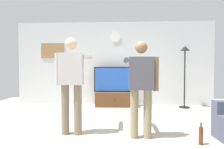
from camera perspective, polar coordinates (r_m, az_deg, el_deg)
ground_plane at (r=3.51m, az=-1.20°, el=-18.14°), size 8.40×8.40×0.00m
back_wall at (r=6.24m, az=0.66°, el=3.33°), size 6.40×0.10×2.70m
tv_stand at (r=5.97m, az=0.92°, el=-7.45°), size 1.22×0.45×0.45m
television at (r=5.94m, az=0.94°, el=-1.50°), size 1.32×0.07×0.78m
wall_clock at (r=6.26m, az=1.02°, el=11.24°), size 0.33×0.03×0.33m
framed_picture at (r=6.61m, az=-17.49°, el=6.88°), size 0.76×0.04×0.49m
floor_lamp at (r=6.11m, az=21.10°, el=3.07°), size 0.32×0.32×1.86m
person_standing_nearer_lamp at (r=3.50m, az=-12.10°, el=-1.52°), size 0.60×0.78×1.75m
person_standing_nearer_couch at (r=3.29m, az=8.73°, el=-2.65°), size 0.59×0.78×1.66m
beverage_bottle at (r=3.42m, az=25.21°, el=-16.30°), size 0.07×0.07×0.35m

